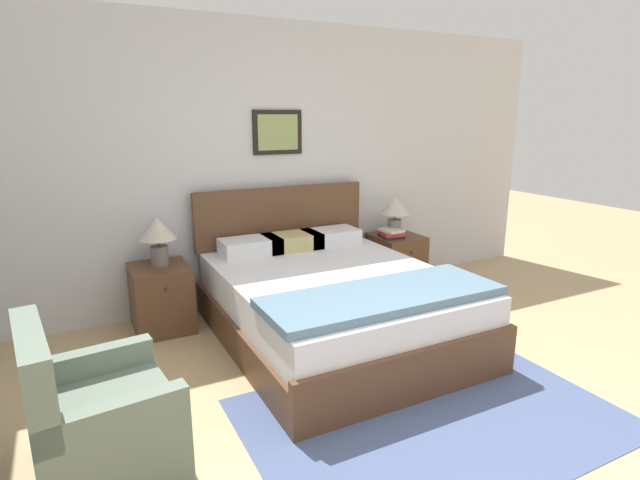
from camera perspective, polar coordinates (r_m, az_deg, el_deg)
wall_back at (r=4.71m, az=-8.33°, el=8.33°), size 6.80×0.09×2.60m
area_rug_main at (r=3.26m, az=12.60°, el=-19.01°), size 2.19×1.50×0.01m
bed at (r=4.04m, az=1.41°, el=-7.03°), size 1.69×2.15×1.11m
armchair at (r=2.87m, az=-24.24°, el=-18.43°), size 0.74×0.78×0.83m
nightstand_near_window at (r=4.41m, az=-17.67°, el=-6.31°), size 0.46×0.53×0.55m
nightstand_by_door at (r=5.30m, az=8.64°, el=-2.36°), size 0.46×0.53×0.55m
table_lamp_near_window at (r=4.29m, az=-18.05°, el=0.77°), size 0.30×0.30×0.41m
table_lamp_by_door at (r=5.19m, az=8.57°, el=3.55°), size 0.30×0.30×0.41m
book_thick_bottom at (r=5.13m, az=8.14°, el=0.45°), size 0.22×0.24×0.03m
book_hardcover_middle at (r=5.12m, az=8.15°, el=0.80°), size 0.24×0.26×0.04m
book_novel_upper at (r=5.11m, az=8.16°, el=1.13°), size 0.21×0.25×0.03m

